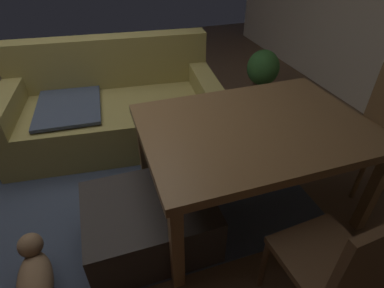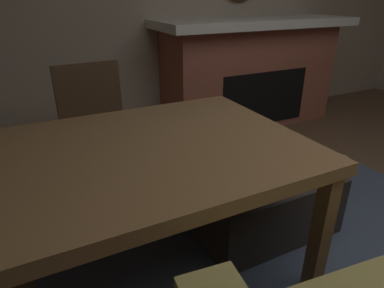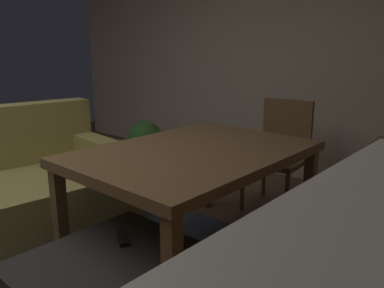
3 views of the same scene
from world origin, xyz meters
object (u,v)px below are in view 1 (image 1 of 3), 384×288
ottoman_coffee_table (150,222)px  dining_chair_south (344,263)px  dining_chair_east (380,123)px  couch (114,108)px  potted_plant (263,70)px  small_dog (35,276)px  dining_table (254,134)px  tv_remote (168,188)px

ottoman_coffee_table → dining_chair_south: dining_chair_south is taller
dining_chair_east → dining_chair_south: bearing=-140.7°
couch → potted_plant: (1.85, 0.34, 0.02)m
ottoman_coffee_table → small_dog: bearing=-167.9°
dining_table → small_dog: (-1.49, -0.26, -0.50)m
couch → small_dog: size_ratio=4.43×
couch → dining_table: couch is taller
tv_remote → dining_table: size_ratio=0.11×
couch → dining_chair_south: bearing=-69.4°
tv_remote → potted_plant: (1.64, 1.68, -0.06)m
ottoman_coffee_table → dining_chair_south: 1.17m
dining_chair_south → small_dog: (-1.49, 0.66, -0.36)m
ottoman_coffee_table → dining_table: size_ratio=0.55×
tv_remote → dining_chair_south: bearing=-24.6°
couch → dining_chair_east: dining_chair_east is taller
ottoman_coffee_table → tv_remote: bearing=23.6°
couch → dining_chair_east: bearing=-33.2°
tv_remote → dining_table: (0.62, 0.04, 0.27)m
couch → ottoman_coffee_table: size_ratio=2.51×
couch → ottoman_coffee_table: (0.05, -1.40, -0.13)m
dining_chair_east → small_dog: bearing=-174.1°
dining_chair_south → dining_chair_east: same height
ottoman_coffee_table → dining_table: 0.91m
dining_table → dining_chair_south: bearing=-89.6°
ottoman_coffee_table → small_dog: (-0.71, -0.15, -0.02)m
couch → small_dog: (-0.66, -1.56, -0.15)m
dining_chair_south → dining_chair_east: bearing=39.3°
tv_remote → dining_chair_east: size_ratio=0.17×
couch → dining_chair_south: (0.83, -2.21, 0.21)m
dining_chair_east → potted_plant: size_ratio=1.61×
couch → small_dog: couch is taller
small_dog → potted_plant: bearing=37.1°
couch → small_dog: bearing=-113.0°
potted_plant → ottoman_coffee_table: bearing=-135.8°
ottoman_coffee_table → dining_chair_south: bearing=-46.1°
tv_remote → potted_plant: 2.35m
dining_table → potted_plant: bearing=58.0°
ottoman_coffee_table → dining_chair_south: size_ratio=0.89×
dining_chair_east → couch: bearing=146.8°
ottoman_coffee_table → small_dog: ottoman_coffee_table is taller
small_dog → ottoman_coffee_table: bearing=12.1°
ottoman_coffee_table → dining_table: dining_table is taller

